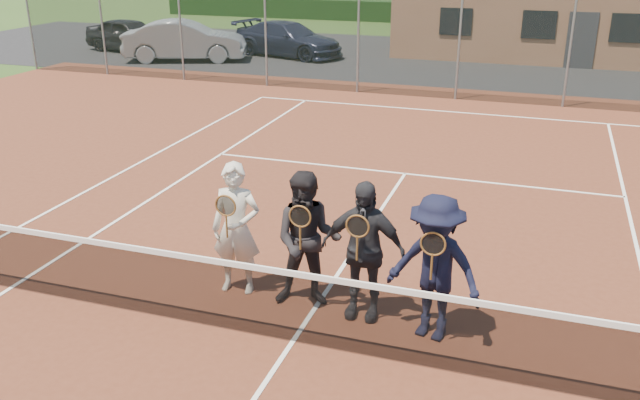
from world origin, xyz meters
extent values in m
plane|color=#2A4418|center=(0.00, 20.00, 0.00)|extent=(220.00, 220.00, 0.00)
cube|color=#562819|center=(0.00, 0.00, 0.01)|extent=(30.00, 30.00, 0.02)
cube|color=black|center=(-4.00, 20.00, 0.01)|extent=(40.00, 12.00, 0.01)
cube|color=black|center=(0.00, 32.00, 0.55)|extent=(40.00, 1.20, 1.10)
imported|color=black|center=(-14.10, 18.17, 0.68)|extent=(4.23, 2.40, 1.36)
imported|color=gray|center=(-10.81, 16.90, 0.76)|extent=(4.88, 3.11, 1.52)
imported|color=#191C32|center=(-7.46, 19.17, 0.67)|extent=(4.95, 3.07, 1.34)
cube|color=white|center=(0.00, 11.88, 0.03)|extent=(10.97, 0.06, 0.01)
cube|color=white|center=(-4.12, 0.00, 0.03)|extent=(0.06, 23.77, 0.01)
cube|color=white|center=(0.00, 6.40, 0.03)|extent=(8.23, 0.06, 0.01)
cube|color=white|center=(0.00, 0.00, 0.03)|extent=(0.06, 12.80, 0.01)
cube|color=black|center=(0.00, 0.00, 0.48)|extent=(11.60, 0.02, 0.88)
cube|color=white|center=(0.00, 0.00, 0.93)|extent=(11.60, 0.03, 0.07)
cylinder|color=slate|center=(-15.00, 13.50, 1.50)|extent=(0.07, 0.07, 3.00)
cylinder|color=slate|center=(-12.00, 13.50, 1.50)|extent=(0.07, 0.07, 3.00)
cylinder|color=slate|center=(-9.00, 13.50, 1.50)|extent=(0.07, 0.07, 3.00)
cylinder|color=slate|center=(-6.00, 13.50, 1.50)|extent=(0.07, 0.07, 3.00)
cylinder|color=slate|center=(-3.00, 13.50, 1.50)|extent=(0.07, 0.07, 3.00)
cylinder|color=slate|center=(0.00, 13.50, 1.50)|extent=(0.07, 0.07, 3.00)
cylinder|color=slate|center=(3.00, 13.50, 1.50)|extent=(0.07, 0.07, 3.00)
cube|color=black|center=(0.00, 13.50, 1.50)|extent=(30.00, 0.03, 3.00)
cube|color=#9E6B4C|center=(4.00, 24.00, 1.40)|extent=(15.00, 8.00, 2.80)
cube|color=#2D2D33|center=(3.50, 19.98, 1.00)|extent=(1.00, 0.06, 2.00)
cube|color=black|center=(-1.00, 19.98, 1.50)|extent=(1.20, 0.06, 1.00)
cube|color=black|center=(2.00, 19.98, 1.50)|extent=(1.20, 0.06, 1.00)
cube|color=black|center=(5.00, 19.98, 1.50)|extent=(1.20, 0.06, 1.00)
imported|color=beige|center=(-1.15, 0.96, 0.92)|extent=(0.70, 0.50, 1.80)
torus|color=brown|center=(-1.15, 0.69, 1.35)|extent=(0.29, 0.02, 0.29)
cylinder|color=black|center=(-1.15, 0.69, 1.35)|extent=(0.25, 0.00, 0.25)
cylinder|color=brown|center=(-1.15, 0.69, 1.07)|extent=(0.03, 0.03, 0.32)
imported|color=black|center=(-0.14, 0.93, 0.92)|extent=(1.01, 0.87, 1.80)
torus|color=brown|center=(-0.14, 0.66, 1.35)|extent=(0.29, 0.02, 0.29)
cylinder|color=black|center=(-0.14, 0.66, 1.35)|extent=(0.25, 0.00, 0.25)
cylinder|color=brown|center=(-0.14, 0.66, 1.07)|extent=(0.03, 0.03, 0.32)
imported|color=#24252A|center=(0.60, 0.87, 0.92)|extent=(1.07, 0.46, 1.80)
torus|color=brown|center=(0.60, 0.60, 1.35)|extent=(0.29, 0.02, 0.29)
cylinder|color=black|center=(0.60, 0.60, 1.35)|extent=(0.25, 0.00, 0.25)
cylinder|color=brown|center=(0.60, 0.60, 1.07)|extent=(0.03, 0.03, 0.32)
imported|color=black|center=(1.52, 0.67, 0.92)|extent=(1.29, 0.93, 1.80)
torus|color=brown|center=(1.52, 0.40, 1.35)|extent=(0.29, 0.02, 0.29)
cylinder|color=black|center=(1.52, 0.40, 1.35)|extent=(0.25, 0.00, 0.25)
cylinder|color=brown|center=(1.52, 0.40, 1.07)|extent=(0.03, 0.03, 0.32)
camera|label=1|loc=(2.49, -6.40, 4.51)|focal=38.00mm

